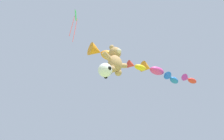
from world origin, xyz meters
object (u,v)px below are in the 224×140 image
object	(u,v)px
soccer_ball_kite	(105,70)
fish_kite_tangerine	(103,53)
teddy_bear_kite	(115,60)
diamond_kite	(75,19)
fish_kite_crimson	(189,79)
fish_kite_goldfin	(136,66)
fish_kite_cobalt	(172,79)
fish_kite_magenta	(152,69)

from	to	relation	value
soccer_ball_kite	fish_kite_tangerine	xyz separation A→B (m)	(1.16, 1.64, 2.93)
teddy_bear_kite	diamond_kite	size ratio (longest dim) A/B	0.70
soccer_ball_kite	fish_kite_crimson	distance (m)	10.83
diamond_kite	fish_kite_goldfin	bearing A→B (deg)	-5.63
soccer_ball_kite	diamond_kite	world-z (taller)	diamond_kite
teddy_bear_kite	fish_kite_crimson	xyz separation A→B (m)	(9.36, -0.66, 2.39)
soccer_ball_kite	fish_kite_crimson	world-z (taller)	fish_kite_crimson
fish_kite_goldfin	diamond_kite	xyz separation A→B (m)	(-5.45, 0.54, 1.50)
fish_kite_cobalt	fish_kite_crimson	xyz separation A→B (m)	(2.32, -0.65, 0.62)
fish_kite_goldfin	fish_kite_cobalt	size ratio (longest dim) A/B	1.00
soccer_ball_kite	fish_kite_tangerine	bearing A→B (deg)	54.77
diamond_kite	teddy_bear_kite	bearing A→B (deg)	-28.04
fish_kite_goldfin	diamond_kite	bearing A→B (deg)	174.37
fish_kite_goldfin	fish_kite_cobalt	world-z (taller)	fish_kite_cobalt
fish_kite_tangerine	fish_kite_crimson	bearing A→B (deg)	-13.77
fish_kite_goldfin	diamond_kite	world-z (taller)	diamond_kite
fish_kite_tangerine	diamond_kite	size ratio (longest dim) A/B	0.88
soccer_ball_kite	diamond_kite	size ratio (longest dim) A/B	0.29
soccer_ball_kite	diamond_kite	bearing A→B (deg)	139.04
fish_kite_tangerine	fish_kite_magenta	bearing A→B (deg)	-10.67
fish_kite_cobalt	fish_kite_crimson	world-z (taller)	fish_kite_crimson
diamond_kite	fish_kite_tangerine	bearing A→B (deg)	5.40
fish_kite_magenta	diamond_kite	size ratio (longest dim) A/B	0.81
fish_kite_cobalt	fish_kite_crimson	distance (m)	2.49
fish_kite_crimson	fish_kite_tangerine	bearing A→B (deg)	166.23
soccer_ball_kite	fish_kite_magenta	distance (m)	6.87
fish_kite_crimson	teddy_bear_kite	bearing A→B (deg)	175.97
fish_kite_tangerine	fish_kite_crimson	distance (m)	9.33
fish_kite_tangerine	fish_kite_crimson	world-z (taller)	fish_kite_crimson
fish_kite_cobalt	soccer_ball_kite	bearing A→B (deg)	-179.46
teddy_bear_kite	soccer_ball_kite	size ratio (longest dim) A/B	2.39
fish_kite_magenta	diamond_kite	bearing A→B (deg)	175.16
fish_kite_magenta	fish_kite_cobalt	xyz separation A→B (m)	(1.95, -0.67, -0.41)
soccer_ball_kite	fish_kite_cobalt	xyz separation A→B (m)	(7.88, 0.07, 2.98)
fish_kite_cobalt	diamond_kite	size ratio (longest dim) A/B	0.58
fish_kite_goldfin	fish_kite_cobalt	distance (m)	4.10
teddy_bear_kite	fish_kite_tangerine	world-z (taller)	fish_kite_tangerine
fish_kite_magenta	fish_kite_crimson	size ratio (longest dim) A/B	1.32
fish_kite_magenta	diamond_kite	world-z (taller)	diamond_kite
fish_kite_crimson	diamond_kite	size ratio (longest dim) A/B	0.62
fish_kite_tangerine	fish_kite_crimson	xyz separation A→B (m)	(9.04, -2.22, 0.68)
teddy_bear_kite	fish_kite_goldfin	xyz separation A→B (m)	(3.02, 0.76, 1.50)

